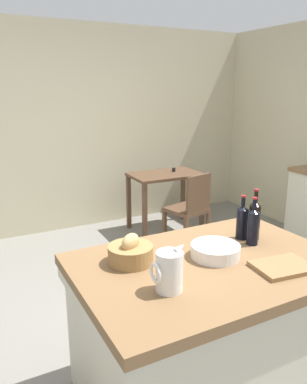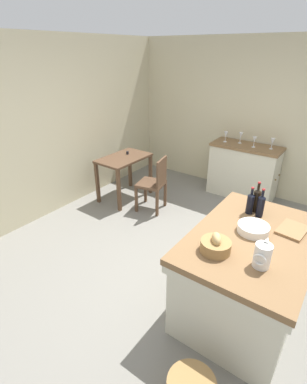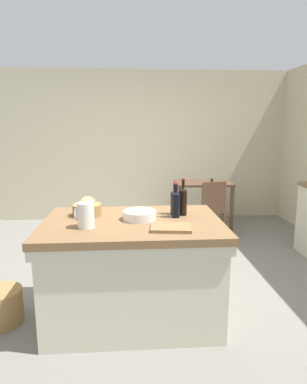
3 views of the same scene
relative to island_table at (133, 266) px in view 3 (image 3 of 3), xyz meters
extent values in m
plane|color=slate|center=(0.20, 0.66, -0.47)|extent=(6.76, 6.76, 0.00)
cube|color=beige|center=(0.20, 3.26, 0.83)|extent=(5.32, 0.12, 2.60)
cube|color=brown|center=(0.00, 0.00, 0.37)|extent=(1.49, 1.02, 0.06)
cube|color=beige|center=(0.00, 0.00, 0.30)|extent=(1.47, 1.00, 0.08)
cube|color=beige|center=(0.00, 0.00, -0.06)|extent=(1.41, 0.94, 0.82)
cube|color=#513826|center=(1.18, 2.57, 0.26)|extent=(0.91, 0.58, 0.04)
cube|color=#513826|center=(0.76, 2.34, -0.11)|extent=(0.05, 0.05, 0.72)
cube|color=#513826|center=(1.59, 2.32, -0.11)|extent=(0.05, 0.05, 0.72)
cube|color=#513826|center=(0.77, 2.83, -0.11)|extent=(0.05, 0.05, 0.72)
cube|color=#513826|center=(1.60, 2.81, -0.11)|extent=(0.05, 0.05, 0.72)
cylinder|color=black|center=(1.33, 2.62, 0.31)|extent=(0.04, 0.04, 0.05)
cube|color=#513826|center=(1.11, 1.96, -0.02)|extent=(0.48, 0.48, 0.04)
cube|color=#513826|center=(1.15, 1.79, 0.21)|extent=(0.36, 0.11, 0.42)
cube|color=#513826|center=(1.25, 2.18, -0.26)|extent=(0.05, 0.05, 0.43)
cube|color=#513826|center=(0.90, 2.10, -0.26)|extent=(0.05, 0.05, 0.43)
cube|color=#513826|center=(1.33, 1.83, -0.26)|extent=(0.05, 0.05, 0.43)
cube|color=#513826|center=(0.98, 1.75, -0.26)|extent=(0.05, 0.05, 0.43)
cylinder|color=white|center=(-0.36, -0.17, 0.50)|extent=(0.13, 0.13, 0.20)
cone|color=white|center=(-0.30, -0.17, 0.61)|extent=(0.07, 0.04, 0.06)
torus|color=white|center=(-0.44, -0.17, 0.51)|extent=(0.02, 0.10, 0.10)
cylinder|color=white|center=(0.06, 0.04, 0.44)|extent=(0.28, 0.28, 0.07)
cylinder|color=olive|center=(-0.40, 0.20, 0.45)|extent=(0.25, 0.25, 0.10)
ellipsoid|color=tan|center=(-0.40, 0.20, 0.52)|extent=(0.16, 0.14, 0.10)
cube|color=olive|center=(0.29, -0.26, 0.42)|extent=(0.33, 0.26, 0.02)
cylinder|color=black|center=(0.45, 0.15, 0.52)|extent=(0.07, 0.07, 0.22)
cone|color=black|center=(0.45, 0.15, 0.64)|extent=(0.07, 0.07, 0.03)
cylinder|color=black|center=(0.45, 0.15, 0.69)|extent=(0.03, 0.03, 0.08)
cylinder|color=maroon|center=(0.45, 0.15, 0.73)|extent=(0.03, 0.03, 0.01)
cylinder|color=black|center=(0.38, 0.18, 0.50)|extent=(0.07, 0.07, 0.20)
cone|color=black|center=(0.38, 0.18, 0.61)|extent=(0.07, 0.07, 0.02)
cylinder|color=black|center=(0.38, 0.18, 0.66)|extent=(0.03, 0.03, 0.07)
cylinder|color=maroon|center=(0.38, 0.18, 0.69)|extent=(0.03, 0.03, 0.01)
cylinder|color=black|center=(0.38, 0.08, 0.51)|extent=(0.07, 0.07, 0.21)
cone|color=black|center=(0.38, 0.08, 0.62)|extent=(0.07, 0.07, 0.02)
cylinder|color=black|center=(0.38, 0.08, 0.67)|extent=(0.03, 0.03, 0.07)
cylinder|color=maroon|center=(0.38, 0.08, 0.70)|extent=(0.03, 0.03, 0.01)
cylinder|color=olive|center=(-1.12, -0.03, -0.32)|extent=(0.35, 0.35, 0.30)
camera|label=1|loc=(-1.19, -1.58, 1.34)|focal=35.69mm
camera|label=2|loc=(-2.25, -0.51, 1.91)|focal=26.95mm
camera|label=3|loc=(-0.01, -2.68, 1.18)|focal=31.05mm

